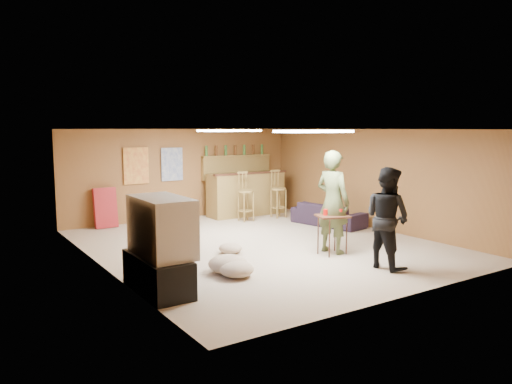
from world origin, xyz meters
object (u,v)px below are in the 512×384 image
bar_counter (246,194)px  person_olive (333,202)px  sofa (328,214)px  person_black (387,218)px  tv_body (162,226)px  tray_table (332,235)px

bar_counter → person_olive: person_olive is taller
sofa → person_black: bearing=142.7°
tv_body → tray_table: size_ratio=1.57×
tv_body → person_olive: bearing=5.5°
bar_counter → person_olive: 4.21m
person_black → sofa: person_black is taller
person_black → sofa: size_ratio=0.93×
sofa → tray_table: 2.68m
person_black → tray_table: (-0.15, 1.11, -0.46)m
bar_counter → person_olive: (-0.77, -4.13, 0.37)m
bar_counter → tray_table: 4.32m
tv_body → person_olive: size_ratio=0.60×
tv_body → bar_counter: (4.15, 4.45, -0.35)m
bar_counter → tray_table: bar_counter is taller
bar_counter → sofa: (0.87, -2.18, -0.30)m
person_olive → tray_table: 0.58m
tv_body → sofa: tv_body is taller
tv_body → tray_table: (3.30, 0.22, -0.55)m
person_olive → tray_table: bearing=127.8°
tv_body → bar_counter: size_ratio=0.55×
person_black → person_olive: bearing=1.3°
tv_body → tray_table: bearing=3.9°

